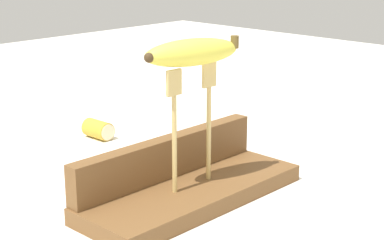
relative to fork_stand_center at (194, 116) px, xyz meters
The scene contains 6 objects.
ground_plane 0.13m from the fork_stand_center, 90.00° to the left, with size 3.00×3.00×0.00m, color white.
wooden_board 0.12m from the fork_stand_center, 90.00° to the left, with size 0.36×0.13×0.03m, color brown.
board_backstop 0.10m from the fork_stand_center, 90.00° to the left, with size 0.35×0.03×0.06m, color brown.
fork_stand_center is the anchor object (origin of this frame).
banana_raised_center 0.09m from the fork_stand_center, 166.44° to the left, with size 0.16×0.08×0.04m.
banana_chunk_near 0.38m from the fork_stand_center, 74.71° to the left, with size 0.04×0.06×0.04m.
Camera 1 is at (-0.63, -0.61, 0.38)m, focal length 59.58 mm.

